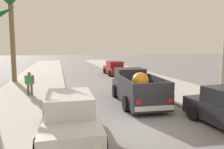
{
  "coord_description": "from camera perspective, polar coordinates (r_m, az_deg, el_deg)",
  "views": [
    {
      "loc": [
        -3.3,
        -7.27,
        3.12
      ],
      "look_at": [
        0.39,
        6.75,
        1.2
      ],
      "focal_mm": 33.0,
      "sensor_mm": 36.0,
      "label": 1
    }
  ],
  "objects": [
    {
      "name": "ground_plane",
      "position": [
        8.57,
        9.28,
        -13.91
      ],
      "size": [
        160.0,
        160.0,
        0.0
      ],
      "primitive_type": "plane",
      "color": "slate"
    },
    {
      "name": "sidewalk_left",
      "position": [
        19.6,
        -20.02,
        -1.9
      ],
      "size": [
        4.69,
        60.0,
        0.12
      ],
      "primitive_type": "cube",
      "color": "#B2AFA8",
      "rests_on": "ground"
    },
    {
      "name": "sidewalk_right",
      "position": [
        21.27,
        8.9,
        -0.82
      ],
      "size": [
        4.69,
        60.0,
        0.12
      ],
      "primitive_type": "cube",
      "color": "#B2AFA8",
      "rests_on": "ground"
    },
    {
      "name": "curb_left",
      "position": [
        19.53,
        -17.25,
        -1.84
      ],
      "size": [
        0.16,
        60.0,
        0.1
      ],
      "primitive_type": "cube",
      "color": "silver",
      "rests_on": "ground"
    },
    {
      "name": "curb_right",
      "position": [
        20.91,
        6.52,
        -0.95
      ],
      "size": [
        0.16,
        60.0,
        0.1
      ],
      "primitive_type": "cube",
      "color": "silver",
      "rests_on": "ground"
    },
    {
      "name": "pickup_truck",
      "position": [
        11.86,
        6.69,
        -3.75
      ],
      "size": [
        2.5,
        5.34,
        1.86
      ],
      "color": "#28282D",
      "rests_on": "ground"
    },
    {
      "name": "car_right_near",
      "position": [
        7.43,
        -11.58,
        -11.52
      ],
      "size": [
        2.12,
        4.3,
        1.54
      ],
      "color": "silver",
      "rests_on": "ground"
    },
    {
      "name": "car_left_mid",
      "position": [
        23.67,
        0.7,
        1.71
      ],
      "size": [
        2.03,
        4.26,
        1.54
      ],
      "color": "maroon",
      "rests_on": "ground"
    },
    {
      "name": "palm_tree_right_fore",
      "position": [
        20.45,
        -26.53,
        17.17
      ],
      "size": [
        3.81,
        3.72,
        8.33
      ],
      "color": "brown",
      "rests_on": "ground"
    },
    {
      "name": "pedestrian",
      "position": [
        13.89,
        -21.86,
        -2.14
      ],
      "size": [
        0.57,
        0.33,
        1.59
      ],
      "color": "#4C4C4C",
      "rests_on": "ground"
    }
  ]
}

